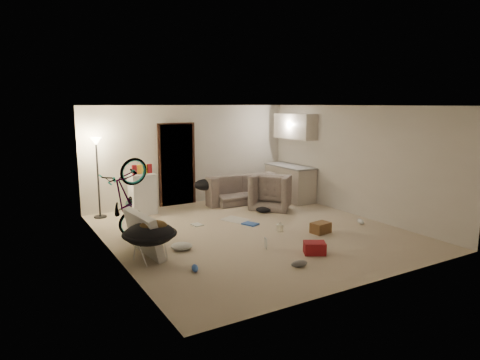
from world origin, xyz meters
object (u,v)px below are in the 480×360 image
floor_lamp (97,160)px  tv_box (143,234)px  saucer_chair (150,239)px  mini_fridge (143,193)px  kitchen_counter (290,183)px  sofa (238,191)px  bicycle (126,217)px  drink_case_a (321,228)px  drink_case_b (315,248)px  juicer (280,227)px  armchair (274,195)px

floor_lamp → tv_box: floor_lamp is taller
saucer_chair → mini_fridge: bearing=74.4°
kitchen_counter → mini_fridge: size_ratio=1.60×
sofa → bicycle: 3.75m
mini_fridge → saucer_chair: bearing=-104.0°
drink_case_a → drink_case_b: size_ratio=1.03×
floor_lamp → bicycle: (0.10, -1.80, -0.89)m
sofa → drink_case_b: bearing=80.0°
drink_case_a → bicycle: bearing=146.1°
sofa → juicer: bearing=79.4°
sofa → tv_box: bearing=40.0°
mini_fridge → saucer_chair: mini_fridge is taller
floor_lamp → juicer: (2.89, -2.92, -1.22)m
kitchen_counter → bicycle: kitchen_counter is taller
saucer_chair → tv_box: (-0.00, 0.33, -0.01)m
drink_case_b → armchair: bearing=97.0°
kitchen_counter → drink_case_a: bearing=-115.2°
floor_lamp → juicer: floor_lamp is taller
kitchen_counter → saucer_chair: kitchen_counter is taller
bicycle → drink_case_b: 3.57m
mini_fridge → tv_box: (-0.87, -2.76, -0.10)m
armchair → kitchen_counter: bearing=-99.3°
kitchen_counter → juicer: 3.01m
floor_lamp → drink_case_b: 5.18m
floor_lamp → kitchen_counter: floor_lamp is taller
sofa → drink_case_b: size_ratio=5.27×
kitchen_counter → drink_case_a: size_ratio=4.05×
floor_lamp → juicer: 4.29m
floor_lamp → sofa: bearing=-3.3°
kitchen_counter → armchair: 1.01m
saucer_chair → tv_box: size_ratio=0.80×
saucer_chair → drink_case_a: bearing=-3.9°
kitchen_counter → mini_fridge: (-3.86, 0.55, 0.03)m
bicycle → drink_case_a: bicycle is taller
armchair → mini_fridge: mini_fridge is taller
drink_case_a → drink_case_b: drink_case_a is taller
kitchen_counter → bicycle: (-4.73, -1.15, -0.03)m
tv_box → juicer: 2.81m
floor_lamp → saucer_chair: size_ratio=2.04×
tv_box → drink_case_a: tv_box is taller
sofa → mini_fridge: bearing=-0.4°
tv_box → juicer: (2.79, -0.05, -0.28)m
floor_lamp → saucer_chair: 3.33m
floor_lamp → drink_case_b: (2.63, -4.30, -1.20)m
armchair → mini_fridge: (-3.00, 1.05, 0.16)m
saucer_chair → armchair: bearing=27.8°
armchair → drink_case_b: size_ratio=2.65×
saucer_chair → drink_case_a: saucer_chair is taller
armchair → floor_lamp: bearing=34.2°
sofa → bicycle: (-3.39, -1.60, 0.14)m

